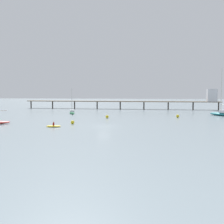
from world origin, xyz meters
name	(u,v)px	position (x,y,z in m)	size (l,w,h in m)	color
ground_plane	(103,126)	(0.00, 0.00, 0.00)	(400.00, 400.00, 0.00)	gray
pier	(157,99)	(14.77, 55.69, 4.04)	(78.17, 8.03, 8.03)	brown
sailboat_green	(72,112)	(-14.10, 31.86, 0.58)	(3.27, 6.74, 8.18)	#287F4C
sailboat_teal	(222,113)	(31.75, 27.57, 0.81)	(6.72, 8.54, 13.94)	#1E727A
dinghy_yellow	(54,126)	(-9.99, -1.99, 0.20)	(3.12, 1.59, 1.14)	yellow
mooring_buoy_outer	(178,116)	(18.03, 20.97, 0.42)	(0.84, 0.84, 0.84)	yellow
mooring_buoy_far	(107,117)	(-1.10, 17.48, 0.42)	(0.84, 0.84, 0.84)	yellow
mooring_buoy_near	(73,122)	(-7.32, 3.50, 0.39)	(0.79, 0.79, 0.79)	yellow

